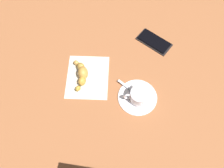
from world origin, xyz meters
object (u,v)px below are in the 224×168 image
sugar_packet (139,89)px  napkin (88,77)px  teaspoon (137,93)px  espresso_cup (139,96)px  saucer (138,97)px  cell_phone (154,41)px  croissant (82,74)px

sugar_packet → napkin: sugar_packet is taller
teaspoon → sugar_packet: teaspoon is taller
espresso_cup → teaspoon: bearing=115.8°
saucer → cell_phone: (0.01, 0.26, 0.00)m
sugar_packet → napkin: 0.20m
teaspoon → croissant: croissant is taller
espresso_cup → teaspoon: espresso_cup is taller
napkin → croissant: (-0.02, -0.00, 0.02)m
sugar_packet → cell_phone: size_ratio=0.37×
saucer → sugar_packet: sugar_packet is taller
teaspoon → sugar_packet: (0.01, 0.02, 0.00)m
napkin → croissant: bearing=-170.6°
saucer → croissant: size_ratio=1.11×
teaspoon → cell_phone: (0.02, 0.25, -0.01)m
espresso_cup → teaspoon: size_ratio=0.71×
napkin → cell_phone: size_ratio=1.19×
teaspoon → sugar_packet: 0.02m
croissant → saucer: bearing=-7.6°
espresso_cup → saucer: bearing=109.6°
espresso_cup → croissant: 0.23m
teaspoon → sugar_packet: bearing=74.5°
cell_phone → croissant: bearing=-135.3°
espresso_cup → sugar_packet: size_ratio=1.51×
teaspoon → napkin: bearing=173.6°
napkin → sugar_packet: bearing=-0.9°
espresso_cup → napkin: 0.21m
napkin → espresso_cup: bearing=-11.3°
teaspoon → sugar_packet: size_ratio=2.13×
saucer → napkin: (-0.20, 0.03, -0.00)m
teaspoon → napkin: (-0.19, 0.02, -0.01)m
saucer → croissant: bearing=172.4°
cell_phone → sugar_packet: bearing=-93.4°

